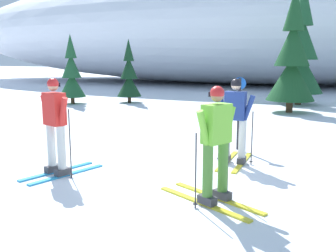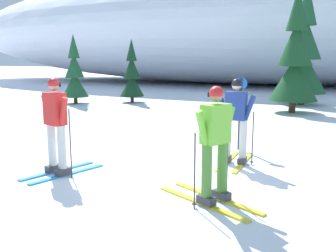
{
  "view_description": "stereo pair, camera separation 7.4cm",
  "coord_description": "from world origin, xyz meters",
  "px_view_note": "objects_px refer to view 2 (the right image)",
  "views": [
    {
      "loc": [
        2.23,
        -6.28,
        2.15
      ],
      "look_at": [
        -0.02,
        -0.07,
        0.95
      ],
      "focal_mm": 41.24,
      "sensor_mm": 36.0,
      "label": 1
    },
    {
      "loc": [
        2.3,
        -6.25,
        2.15
      ],
      "look_at": [
        -0.02,
        -0.07,
        0.95
      ],
      "focal_mm": 41.24,
      "sensor_mm": 36.0,
      "label": 2
    }
  ],
  "objects_px": {
    "pine_tree_far_left": "(75,75)",
    "skier_lime_jacket": "(215,143)",
    "pine_tree_center": "(295,61)",
    "pine_tree_center_left": "(132,76)",
    "skier_red_jacket": "(56,125)",
    "pine_tree_center_right": "(304,55)",
    "skier_navy_jacket": "(236,120)",
    "trail_marker_post": "(240,109)"
  },
  "relations": [
    {
      "from": "pine_tree_center",
      "to": "pine_tree_center_right",
      "type": "relative_size",
      "value": 0.89
    },
    {
      "from": "skier_navy_jacket",
      "to": "skier_red_jacket",
      "type": "bearing_deg",
      "value": -147.4
    },
    {
      "from": "pine_tree_center_right",
      "to": "trail_marker_post",
      "type": "height_order",
      "value": "pine_tree_center_right"
    },
    {
      "from": "pine_tree_center_left",
      "to": "pine_tree_center",
      "type": "distance_m",
      "value": 7.31
    },
    {
      "from": "pine_tree_center",
      "to": "pine_tree_center_right",
      "type": "distance_m",
      "value": 2.72
    },
    {
      "from": "pine_tree_center",
      "to": "skier_lime_jacket",
      "type": "bearing_deg",
      "value": -93.3
    },
    {
      "from": "pine_tree_center_right",
      "to": "skier_red_jacket",
      "type": "bearing_deg",
      "value": -107.17
    },
    {
      "from": "skier_navy_jacket",
      "to": "trail_marker_post",
      "type": "xyz_separation_m",
      "value": [
        -0.13,
        1.22,
        0.05
      ]
    },
    {
      "from": "pine_tree_far_left",
      "to": "skier_red_jacket",
      "type": "bearing_deg",
      "value": -57.83
    },
    {
      "from": "skier_red_jacket",
      "to": "skier_lime_jacket",
      "type": "xyz_separation_m",
      "value": [
        3.02,
        -0.37,
        -0.02
      ]
    },
    {
      "from": "skier_lime_jacket",
      "to": "skier_red_jacket",
      "type": "bearing_deg",
      "value": 172.93
    },
    {
      "from": "skier_red_jacket",
      "to": "skier_navy_jacket",
      "type": "distance_m",
      "value": 3.44
    },
    {
      "from": "skier_red_jacket",
      "to": "pine_tree_far_left",
      "type": "distance_m",
      "value": 11.0
    },
    {
      "from": "pine_tree_center_left",
      "to": "trail_marker_post",
      "type": "height_order",
      "value": "pine_tree_center_left"
    },
    {
      "from": "pine_tree_far_left",
      "to": "trail_marker_post",
      "type": "bearing_deg",
      "value": -35.83
    },
    {
      "from": "pine_tree_center",
      "to": "trail_marker_post",
      "type": "bearing_deg",
      "value": -97.08
    },
    {
      "from": "skier_red_jacket",
      "to": "pine_tree_center",
      "type": "xyz_separation_m",
      "value": [
        3.6,
        9.77,
        1.04
      ]
    },
    {
      "from": "skier_navy_jacket",
      "to": "pine_tree_center_right",
      "type": "xyz_separation_m",
      "value": [
        0.95,
        10.61,
        1.31
      ]
    },
    {
      "from": "skier_lime_jacket",
      "to": "skier_navy_jacket",
      "type": "relative_size",
      "value": 1.02
    },
    {
      "from": "skier_red_jacket",
      "to": "pine_tree_center_left",
      "type": "bearing_deg",
      "value": 108.82
    },
    {
      "from": "skier_red_jacket",
      "to": "pine_tree_center_right",
      "type": "distance_m",
      "value": 13.11
    },
    {
      "from": "skier_red_jacket",
      "to": "pine_tree_center_right",
      "type": "relative_size",
      "value": 0.34
    },
    {
      "from": "pine_tree_far_left",
      "to": "pine_tree_center",
      "type": "bearing_deg",
      "value": 2.84
    },
    {
      "from": "skier_red_jacket",
      "to": "pine_tree_center_right",
      "type": "xyz_separation_m",
      "value": [
        3.85,
        12.47,
        1.28
      ]
    },
    {
      "from": "pine_tree_far_left",
      "to": "skier_lime_jacket",
      "type": "bearing_deg",
      "value": -47.49
    },
    {
      "from": "pine_tree_center_left",
      "to": "skier_lime_jacket",
      "type": "bearing_deg",
      "value": -58.89
    },
    {
      "from": "pine_tree_center_left",
      "to": "trail_marker_post",
      "type": "distance_m",
      "value": 9.89
    },
    {
      "from": "skier_lime_jacket",
      "to": "trail_marker_post",
      "type": "bearing_deg",
      "value": 94.09
    },
    {
      "from": "skier_red_jacket",
      "to": "skier_lime_jacket",
      "type": "distance_m",
      "value": 3.04
    },
    {
      "from": "pine_tree_far_left",
      "to": "pine_tree_center",
      "type": "distance_m",
      "value": 9.49
    },
    {
      "from": "skier_lime_jacket",
      "to": "pine_tree_center_left",
      "type": "xyz_separation_m",
      "value": [
        -6.63,
        10.99,
        0.32
      ]
    },
    {
      "from": "skier_lime_jacket",
      "to": "pine_tree_center_right",
      "type": "xyz_separation_m",
      "value": [
        0.83,
        12.84,
        1.3
      ]
    },
    {
      "from": "skier_navy_jacket",
      "to": "pine_tree_center_left",
      "type": "xyz_separation_m",
      "value": [
        -6.52,
        8.76,
        0.33
      ]
    },
    {
      "from": "skier_navy_jacket",
      "to": "pine_tree_center_left",
      "type": "height_order",
      "value": "pine_tree_center_left"
    },
    {
      "from": "pine_tree_far_left",
      "to": "pine_tree_center_right",
      "type": "height_order",
      "value": "pine_tree_center_right"
    },
    {
      "from": "skier_lime_jacket",
      "to": "pine_tree_center",
      "type": "bearing_deg",
      "value": 86.7
    },
    {
      "from": "pine_tree_center",
      "to": "pine_tree_center_left",
      "type": "bearing_deg",
      "value": 173.31
    },
    {
      "from": "skier_lime_jacket",
      "to": "skier_navy_jacket",
      "type": "bearing_deg",
      "value": 93.01
    },
    {
      "from": "trail_marker_post",
      "to": "pine_tree_center_left",
      "type": "bearing_deg",
      "value": 130.27
    },
    {
      "from": "skier_lime_jacket",
      "to": "trail_marker_post",
      "type": "relative_size",
      "value": 1.04
    },
    {
      "from": "pine_tree_far_left",
      "to": "pine_tree_center",
      "type": "xyz_separation_m",
      "value": [
        9.45,
        0.47,
        0.66
      ]
    },
    {
      "from": "skier_navy_jacket",
      "to": "pine_tree_center_left",
      "type": "distance_m",
      "value": 10.93
    }
  ]
}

